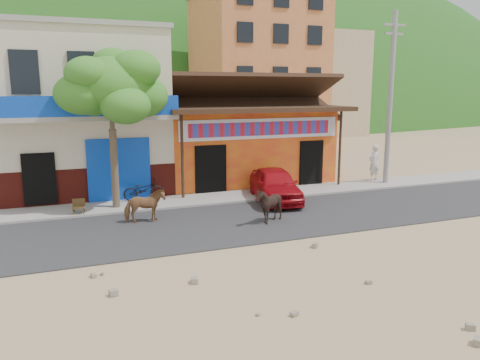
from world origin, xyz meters
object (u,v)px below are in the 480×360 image
object	(u,v)px
red_car	(275,184)
cafe_chair_right	(78,201)
cow_tan	(145,206)
tree	(112,129)
cow_dark	(269,205)
utility_pole	(390,99)
scooter	(144,189)
pedestrian	(374,163)

from	to	relation	value
red_car	cafe_chair_right	xyz separation A→B (m)	(-7.69, 0.50, -0.13)
cow_tan	red_car	xyz separation A→B (m)	(5.58, 1.27, 0.11)
tree	cow_dark	bearing A→B (deg)	-39.48
cow_dark	cafe_chair_right	bearing A→B (deg)	-107.10
utility_pole	red_car	size ratio (longest dim) A/B	1.98
red_car	scooter	distance (m)	5.39
utility_pole	cow_tan	distance (m)	12.82
pedestrian	cafe_chair_right	world-z (taller)	pedestrian
utility_pole	cow_tan	size ratio (longest dim) A/B	5.81
tree	red_car	xyz separation A→B (m)	(6.29, -1.00, -2.39)
scooter	cafe_chair_right	distance (m)	2.90
red_car	utility_pole	bearing A→B (deg)	22.26
tree	pedestrian	distance (m)	12.81
tree	red_car	distance (m)	6.80
tree	cow_dark	size ratio (longest dim) A/B	4.78
cow_dark	red_car	size ratio (longest dim) A/B	0.31
tree	scooter	distance (m)	2.94
scooter	pedestrian	size ratio (longest dim) A/B	0.93
tree	pedestrian	size ratio (longest dim) A/B	3.40
tree	utility_pole	world-z (taller)	utility_pole
cow_tan	cafe_chair_right	bearing A→B (deg)	50.13
scooter	red_car	bearing A→B (deg)	-111.46
cow_tan	cafe_chair_right	world-z (taller)	cow_tan
tree	cow_tan	distance (m)	3.45
pedestrian	cafe_chair_right	size ratio (longest dim) A/B	1.84
utility_pole	red_car	distance (m)	7.44
utility_pole	cafe_chair_right	world-z (taller)	utility_pole
cow_tan	red_car	world-z (taller)	red_car
cow_tan	cow_dark	world-z (taller)	cow_dark
cow_dark	scooter	distance (m)	5.81
utility_pole	red_car	xyz separation A→B (m)	(-6.51, -1.20, -3.39)
pedestrian	red_car	bearing A→B (deg)	2.66
pedestrian	scooter	bearing A→B (deg)	-13.51
cow_tan	cafe_chair_right	size ratio (longest dim) A/B	1.43
red_car	cafe_chair_right	size ratio (longest dim) A/B	4.21
cafe_chair_right	tree	bearing A→B (deg)	26.31
scooter	cow_tan	bearing A→B (deg)	168.78
cow_dark	pedestrian	distance (m)	9.24
cow_tan	cow_dark	size ratio (longest dim) A/B	1.10
cow_tan	cow_dark	bearing A→B (deg)	-111.70
red_car	scooter	size ratio (longest dim) A/B	2.46
cafe_chair_right	pedestrian	bearing A→B (deg)	12.36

